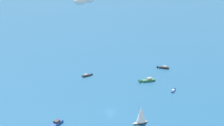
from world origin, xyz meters
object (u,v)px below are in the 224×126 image
object	(u,v)px
motorboat_offshore	(54,125)
motorboat_mid_cluster	(88,75)
motorboat_far_stbd	(146,80)
motorboat_trailing	(162,67)
motorboat_near_centre	(174,90)
sailboat_ahead	(141,115)

from	to	relation	value
motorboat_offshore	motorboat_mid_cluster	bearing A→B (deg)	115.85
motorboat_far_stbd	motorboat_trailing	world-z (taller)	motorboat_far_stbd
motorboat_mid_cluster	motorboat_offshore	bearing A→B (deg)	-64.15
motorboat_trailing	motorboat_near_centre	bearing A→B (deg)	-50.79
motorboat_far_stbd	sailboat_ahead	xyz separation A→B (m)	(23.36, -42.54, 3.52)
motorboat_far_stbd	motorboat_trailing	distance (m)	24.29
motorboat_near_centre	motorboat_far_stbd	distance (m)	18.60
motorboat_offshore	motorboat_trailing	bearing A→B (deg)	88.50
motorboat_near_centre	motorboat_far_stbd	xyz separation A→B (m)	(-18.44, 2.40, 0.33)
motorboat_far_stbd	motorboat_mid_cluster	distance (m)	34.35
sailboat_ahead	motorboat_offshore	bearing A→B (deg)	-139.57
motorboat_near_centre	motorboat_offshore	world-z (taller)	motorboat_offshore
motorboat_offshore	sailboat_ahead	bearing A→B (deg)	40.43
motorboat_mid_cluster	motorboat_trailing	bearing A→B (deg)	52.24
motorboat_trailing	motorboat_mid_cluster	distance (m)	46.81
sailboat_ahead	motorboat_mid_cluster	bearing A→B (deg)	151.79
motorboat_trailing	sailboat_ahead	size ratio (longest dim) A/B	0.81
motorboat_offshore	motorboat_far_stbd	bearing A→B (deg)	85.28
motorboat_offshore	motorboat_trailing	xyz separation A→B (m)	(2.38, 91.24, -0.16)
motorboat_offshore	sailboat_ahead	xyz separation A→B (m)	(28.91, 24.63, 3.51)
motorboat_far_stbd	motorboat_offshore	world-z (taller)	motorboat_offshore
sailboat_ahead	motorboat_trailing	bearing A→B (deg)	111.71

